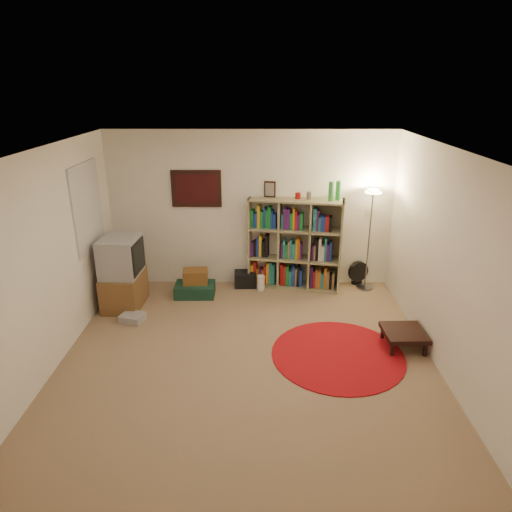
{
  "coord_description": "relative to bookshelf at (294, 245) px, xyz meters",
  "views": [
    {
      "loc": [
        0.16,
        -4.78,
        3.15
      ],
      "look_at": [
        0.1,
        0.6,
        1.1
      ],
      "focal_mm": 32.0,
      "sensor_mm": 36.0,
      "label": 1
    }
  ],
  "objects": [
    {
      "name": "red_rug",
      "position": [
        0.43,
        -2.08,
        -0.71
      ],
      "size": [
        1.63,
        1.63,
        0.01
      ],
      "color": "maroon",
      "rests_on": "ground"
    },
    {
      "name": "side_table",
      "position": [
        1.28,
        -1.88,
        -0.52
      ],
      "size": [
        0.53,
        0.53,
        0.24
      ],
      "rotation": [
        0.0,
        0.0,
        0.03
      ],
      "color": "black",
      "rests_on": "ground"
    },
    {
      "name": "room",
      "position": [
        -0.74,
        -2.08,
        0.55
      ],
      "size": [
        4.54,
        4.54,
        2.54
      ],
      "color": "#8F7153",
      "rests_on": "ground"
    },
    {
      "name": "duffel_bag",
      "position": [
        -0.78,
        -0.03,
        -0.59
      ],
      "size": [
        0.36,
        0.3,
        0.24
      ],
      "rotation": [
        0.0,
        0.0,
        0.04
      ],
      "color": "black",
      "rests_on": "ground"
    },
    {
      "name": "dvd_box",
      "position": [
        -2.33,
        -1.23,
        -0.66
      ],
      "size": [
        0.37,
        0.34,
        0.1
      ],
      "rotation": [
        0.0,
        0.0,
        -0.29
      ],
      "color": "#9F9FA3",
      "rests_on": "ground"
    },
    {
      "name": "tv_stand",
      "position": [
        -2.56,
        -0.77,
        -0.19
      ],
      "size": [
        0.56,
        0.77,
        1.08
      ],
      "rotation": [
        0.0,
        0.0,
        -0.05
      ],
      "color": "brown",
      "rests_on": "ground"
    },
    {
      "name": "wicker_basket",
      "position": [
        -1.55,
        -0.36,
        -0.41
      ],
      "size": [
        0.4,
        0.31,
        0.22
      ],
      "rotation": [
        0.0,
        0.0,
        0.1
      ],
      "color": "brown",
      "rests_on": "suitcase"
    },
    {
      "name": "paper_towel",
      "position": [
        -0.52,
        -0.19,
        -0.59
      ],
      "size": [
        0.13,
        0.13,
        0.25
      ],
      "rotation": [
        0.0,
        0.0,
        0.05
      ],
      "color": "white",
      "rests_on": "ground"
    },
    {
      "name": "bookshelf",
      "position": [
        0.0,
        0.0,
        0.0
      ],
      "size": [
        1.52,
        0.67,
        1.77
      ],
      "rotation": [
        0.0,
        0.0,
        -0.18
      ],
      "color": "#8F885F",
      "rests_on": "ground"
    },
    {
      "name": "floor_lamp",
      "position": [
        1.18,
        -0.09,
        0.66
      ],
      "size": [
        0.37,
        0.37,
        1.65
      ],
      "rotation": [
        0.0,
        0.0,
        0.19
      ],
      "color": "#959498",
      "rests_on": "ground"
    },
    {
      "name": "floor_fan",
      "position": [
        1.09,
        0.07,
        -0.51
      ],
      "size": [
        0.35,
        0.24,
        0.39
      ],
      "rotation": [
        0.0,
        0.0,
        0.37
      ],
      "color": "black",
      "rests_on": "ground"
    },
    {
      "name": "suitcase",
      "position": [
        -1.56,
        -0.4,
        -0.61
      ],
      "size": [
        0.62,
        0.41,
        0.2
      ],
      "rotation": [
        0.0,
        0.0,
        0.01
      ],
      "color": "#133527",
      "rests_on": "ground"
    }
  ]
}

